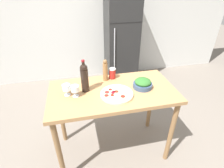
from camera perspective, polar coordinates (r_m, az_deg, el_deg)
The scene contains 11 objects.
ground_plane at distance 2.57m, azimuth 0.19°, elevation -20.12°, with size 14.00×14.00×0.00m, color slate.
wall_back at distance 3.83m, azimuth -7.47°, elevation 20.46°, with size 6.40×0.08×2.60m.
refrigerator at distance 3.68m, azimuth 3.01°, elevation 14.16°, with size 0.61×0.64×1.85m.
prep_counter at distance 1.99m, azimuth 0.23°, elevation -5.03°, with size 1.39×0.72×0.95m.
wine_bottle at distance 1.85m, azimuth -8.98°, elevation 2.20°, with size 0.08×0.08×0.36m.
wine_glass_near at distance 1.82m, azimuth -11.98°, elevation -1.65°, with size 0.08×0.08×0.13m.
wine_glass_far at distance 1.86m, azimuth -14.66°, elevation -1.19°, with size 0.08×0.08×0.13m.
pepper_mill at distance 2.05m, azimuth -2.22°, elevation 4.42°, with size 0.06×0.06×0.27m.
salad_bowl at distance 1.97m, azimuth 10.00°, elevation 0.14°, with size 0.21×0.21×0.11m.
homemade_pizza at distance 1.84m, azimuth 1.55°, elevation -3.25°, with size 0.35×0.35×0.03m.
salt_canister at distance 2.12m, azimuth 0.09°, elevation 3.49°, with size 0.08×0.08×0.13m.
Camera 1 is at (-0.35, -1.56, 2.01)m, focal length 28.00 mm.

